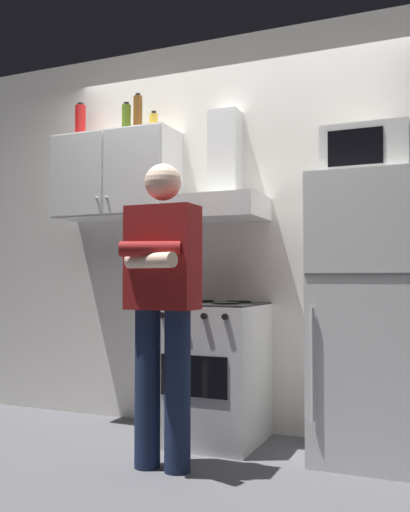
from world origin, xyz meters
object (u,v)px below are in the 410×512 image
at_px(upper_cabinet, 116,176).
at_px(bottle_spice_jar, 154,121).
at_px(person_standing, 162,300).
at_px(range_hood, 220,190).
at_px(microwave, 367,153).
at_px(bottle_olive_oil, 126,119).
at_px(refrigerator, 368,317).
at_px(bottle_beer_brown, 138,113).
at_px(stove_oven, 213,371).
at_px(bottle_soda_red, 80,122).

height_order(upper_cabinet, bottle_spice_jar, bottle_spice_jar).
distance_m(upper_cabinet, person_standing, 1.35).
distance_m(upper_cabinet, range_hood, 0.81).
bearing_deg(person_standing, bottle_spice_jar, 121.52).
relative_size(upper_cabinet, microwave, 1.88).
relative_size(microwave, bottle_olive_oil, 2.12).
relative_size(range_hood, microwave, 1.56).
bearing_deg(bottle_olive_oil, bottle_spice_jar, -7.17).
bearing_deg(refrigerator, person_standing, -148.77).
height_order(range_hood, person_standing, range_hood).
distance_m(refrigerator, bottle_beer_brown, 2.09).
bearing_deg(bottle_beer_brown, microwave, -3.42).
relative_size(bottle_beer_brown, bottle_spice_jar, 2.14).
distance_m(stove_oven, person_standing, 0.77).
bearing_deg(upper_cabinet, range_hood, 0.09).
xyz_separation_m(microwave, person_standing, (-1.00, -0.62, -0.84)).
bearing_deg(bottle_beer_brown, person_standing, -51.73).
bearing_deg(person_standing, upper_cabinet, 135.74).
bearing_deg(bottle_spice_jar, bottle_olive_oil, 172.83).
bearing_deg(range_hood, refrigerator, -7.55).
bearing_deg(bottle_olive_oil, bottle_beer_brown, -12.64).
xyz_separation_m(range_hood, bottle_olive_oil, (-0.72, 0.01, 0.56)).
xyz_separation_m(person_standing, bottle_beer_brown, (-0.57, 0.72, 1.28)).
bearing_deg(refrigerator, range_hood, 172.45).
bearing_deg(bottle_beer_brown, stove_oven, -10.35).
distance_m(refrigerator, bottle_soda_red, 2.51).
distance_m(range_hood, bottle_spice_jar, 0.70).
bearing_deg(bottle_beer_brown, upper_cabinet, 176.02).
relative_size(stove_oven, person_standing, 0.53).
bearing_deg(person_standing, refrigerator, 31.23).
bearing_deg(refrigerator, stove_oven, -179.96).
xyz_separation_m(refrigerator, bottle_soda_red, (-2.08, 0.16, 1.38)).
relative_size(range_hood, person_standing, 0.46).
height_order(stove_oven, range_hood, range_hood).
xyz_separation_m(bottle_beer_brown, bottle_soda_red, (-0.52, 0.05, 0.00)).
relative_size(upper_cabinet, refrigerator, 0.56).
height_order(bottle_beer_brown, bottle_soda_red, bottle_soda_red).
xyz_separation_m(upper_cabinet, bottle_olive_oil, (0.08, 0.01, 0.41)).
bearing_deg(bottle_olive_oil, refrigerator, -4.64).
xyz_separation_m(upper_cabinet, microwave, (1.75, -0.11, -0.01)).
distance_m(microwave, bottle_soda_red, 2.14).
height_order(upper_cabinet, bottle_beer_brown, bottle_beer_brown).
relative_size(range_hood, bottle_olive_oil, 3.31).
xyz_separation_m(upper_cabinet, refrigerator, (1.75, -0.12, -0.95)).
distance_m(bottle_olive_oil, bottle_spice_jar, 0.24).
relative_size(stove_oven, bottle_olive_oil, 3.86).
height_order(upper_cabinet, range_hood, range_hood).
height_order(range_hood, bottle_olive_oil, bottle_olive_oil).
bearing_deg(range_hood, bottle_soda_red, 178.33).
distance_m(upper_cabinet, bottle_soda_red, 0.55).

